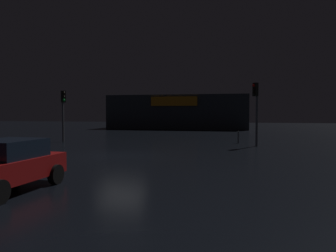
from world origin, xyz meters
name	(u,v)px	position (x,y,z in m)	size (l,w,h in m)	color
ground_plane	(121,156)	(0.00, 0.00, 0.00)	(120.00, 120.00, 0.00)	black
store_building	(179,112)	(-2.58, 30.41, 2.41)	(19.88, 7.21, 4.80)	#33383D
traffic_signal_main	(256,102)	(7.36, 6.72, 3.05)	(0.42, 0.42, 4.41)	#595B60
traffic_signal_cross_left	(63,106)	(-7.48, 6.85, 2.84)	(0.42, 0.42, 4.08)	#595B60
car_near	(6,165)	(-0.49, -8.38, 0.80)	(2.10, 3.87, 1.54)	#A51414
bollard_kerb_a	(238,137)	(6.17, 8.66, 0.46)	(0.11, 0.11, 0.91)	#595B60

